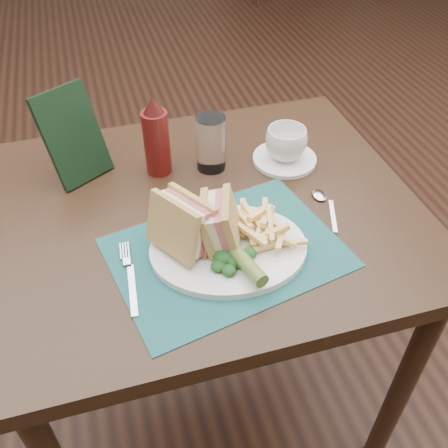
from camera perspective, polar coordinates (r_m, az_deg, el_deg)
name	(u,v)px	position (r m, az deg, el deg)	size (l,w,h in m)	color
floor	(178,275)	(1.94, -5.33, -5.79)	(7.00, 7.00, 0.00)	black
table_main	(209,315)	(1.33, -1.74, -10.39)	(0.90, 0.75, 0.75)	black
placemat	(227,252)	(0.96, 0.31, -3.26)	(0.43, 0.30, 0.00)	#194F50
plate	(228,249)	(0.95, 0.50, -2.84)	(0.30, 0.24, 0.01)	white
sandwich_half_a	(173,230)	(0.90, -5.90, -0.66)	(0.06, 0.12, 0.10)	tan
sandwich_half_b	(209,222)	(0.92, -1.74, 0.25)	(0.06, 0.10, 0.09)	tan
kale_garnish	(236,261)	(0.90, 1.37, -4.27)	(0.11, 0.08, 0.03)	#163E1A
pickle_spear	(244,261)	(0.89, 2.26, -4.22)	(0.03, 0.03, 0.12)	#4F6A28
fries_pile	(260,223)	(0.96, 4.12, 0.08)	(0.18, 0.20, 0.05)	#FFD87F
fork	(130,276)	(0.92, -10.72, -5.87)	(0.03, 0.17, 0.01)	silver
spoon	(328,208)	(1.07, 11.80, 1.86)	(0.03, 0.15, 0.01)	silver
saucer	(284,159)	(1.20, 6.92, 7.38)	(0.15, 0.15, 0.01)	white
coffee_cup	(286,144)	(1.17, 7.09, 9.11)	(0.10, 0.10, 0.08)	white
drinking_glass	(211,143)	(1.13, -1.52, 9.22)	(0.07, 0.07, 0.13)	white
ketchup_bottle	(156,136)	(1.12, -7.77, 9.95)	(0.06, 0.06, 0.19)	#4F0F0D
check_presenter	(73,136)	(1.14, -16.88, 9.63)	(0.13, 0.01, 0.21)	black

